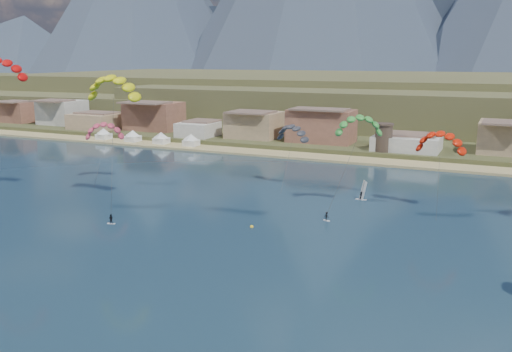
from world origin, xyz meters
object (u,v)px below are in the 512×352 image
Objects in this scene: kitesurfer_yellow at (113,84)px; kitesurfer_green at (359,123)px; buoy at (252,227)px; watchtower at (384,137)px; windsurfer at (362,194)px.

kitesurfer_yellow reaches higher than kitesurfer_green.
kitesurfer_yellow reaches higher than buoy.
watchtower is at bearing 85.32° from buoy.
kitesurfer_green is at bearing 51.79° from buoy.
kitesurfer_green is 19.02m from windsurfer.
kitesurfer_green reaches higher than buoy.
kitesurfer_green is at bearing -82.80° from watchtower.
buoy is (-14.42, -18.32, -17.67)m from kitesurfer_green.
watchtower reaches higher than windsurfer.
kitesurfer_green is (7.84, -62.08, 11.41)m from watchtower.
watchtower is 0.42× the size of kitesurfer_green.
kitesurfer_yellow reaches higher than watchtower.
kitesurfer_yellow is 44.46× the size of buoy.
windsurfer is at bearing 96.74° from kitesurfer_green.
kitesurfer_green reaches higher than windsurfer.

